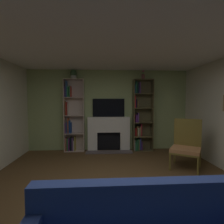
{
  "coord_description": "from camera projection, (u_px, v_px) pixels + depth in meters",
  "views": [
    {
      "loc": [
        -0.24,
        -2.79,
        1.59
      ],
      "look_at": [
        0.0,
        1.23,
        1.35
      ],
      "focal_mm": 29.05,
      "sensor_mm": 36.0,
      "label": 1
    }
  ],
  "objects": [
    {
      "name": "wall_back_accent",
      "position": [
        109.0,
        110.0,
        5.9
      ],
      "size": [
        5.24,
        0.06,
        2.58
      ],
      "primitive_type": "cube",
      "color": "#A1B476",
      "rests_on": "ground_plane"
    },
    {
      "name": "potted_plant",
      "position": [
        74.0,
        74.0,
        5.59
      ],
      "size": [
        0.2,
        0.2,
        0.28
      ],
      "color": "silver",
      "rests_on": "bookshelf_left"
    },
    {
      "name": "bookshelf_right",
      "position": [
        140.0,
        118.0,
        5.83
      ],
      "size": [
        0.62,
        0.32,
        2.27
      ],
      "color": "brown",
      "rests_on": "ground_plane"
    },
    {
      "name": "vase_with_flowers",
      "position": [
        143.0,
        76.0,
        5.72
      ],
      "size": [
        0.11,
        0.11,
        0.29
      ],
      "color": "#8F4946",
      "rests_on": "bookshelf_right"
    },
    {
      "name": "armchair",
      "position": [
        186.0,
        145.0,
        4.31
      ],
      "size": [
        0.86,
        0.85,
        1.15
      ],
      "color": "brown",
      "rests_on": "ground_plane"
    },
    {
      "name": "fireplace",
      "position": [
        109.0,
        133.0,
        5.81
      ],
      "size": [
        1.44,
        0.52,
        1.08
      ],
      "color": "white",
      "rests_on": "ground_plane"
    },
    {
      "name": "tv",
      "position": [
        109.0,
        108.0,
        5.84
      ],
      "size": [
        1.02,
        0.06,
        0.58
      ],
      "primitive_type": "cube",
      "color": "black",
      "rests_on": "fireplace"
    },
    {
      "name": "ceiling",
      "position": [
        117.0,
        34.0,
        2.73
      ],
      "size": [
        5.24,
        6.27,
        0.06
      ],
      "primitive_type": "cube",
      "color": "white",
      "rests_on": "wall_back_accent"
    },
    {
      "name": "bookshelf_left",
      "position": [
        72.0,
        119.0,
        5.72
      ],
      "size": [
        0.62,
        0.26,
        2.27
      ],
      "color": "beige",
      "rests_on": "ground_plane"
    },
    {
      "name": "ground_plane",
      "position": [
        117.0,
        201.0,
        2.89
      ],
      "size": [
        7.38,
        7.38,
        0.0
      ],
      "primitive_type": "plane",
      "color": "brown"
    }
  ]
}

